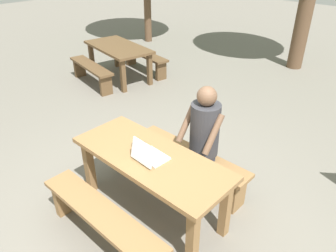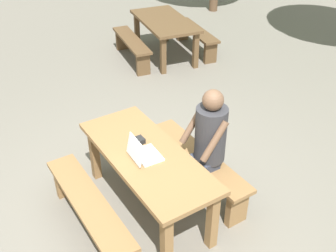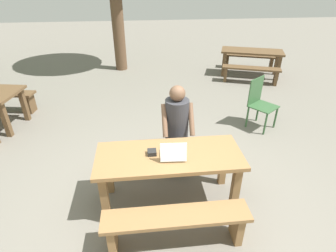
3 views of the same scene
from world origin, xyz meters
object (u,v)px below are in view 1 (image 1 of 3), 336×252
Objects in this scene: person_seated at (203,134)px; picnic_table_rear at (118,51)px; laptop at (149,155)px; picnic_table_front at (151,165)px; small_pouch at (139,145)px.

picnic_table_rear is at bearing 154.27° from person_seated.
laptop reaches higher than picnic_table_rear.
person_seated is at bearing -15.47° from picnic_table_rear.
picnic_table_front is 1.01× the size of picnic_table_rear.
picnic_table_front is at bearing -8.14° from small_pouch.
picnic_table_rear is (-3.38, 2.35, -0.01)m from picnic_table_front.
small_pouch is 0.72m from person_seated.
picnic_table_front reaches higher than picnic_table_rear.
person_seated reaches higher than small_pouch.
small_pouch is (-0.21, 0.03, 0.15)m from picnic_table_front.
picnic_table_front is 5.57× the size of laptop.
picnic_table_rear is at bearing -31.93° from laptop.
laptop is at bearing -101.76° from person_seated.
laptop is 0.18× the size of picnic_table_rear.
person_seated reaches higher than laptop.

